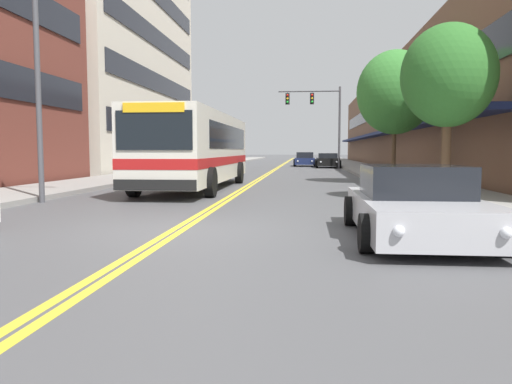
% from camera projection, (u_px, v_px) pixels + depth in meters
% --- Properties ---
extents(ground_plane, '(240.00, 240.00, 0.00)m').
position_uv_depth(ground_plane, '(279.00, 167.00, 46.45)').
color(ground_plane, '#4C4C4F').
extents(sidewalk_left, '(3.30, 106.00, 0.16)m').
position_uv_depth(sidewalk_left, '(204.00, 166.00, 47.15)').
color(sidewalk_left, gray).
rests_on(sidewalk_left, ground_plane).
extents(sidewalk_right, '(3.30, 106.00, 0.16)m').
position_uv_depth(sidewalk_right, '(357.00, 166.00, 45.73)').
color(sidewalk_right, gray).
rests_on(sidewalk_right, ground_plane).
extents(centre_line, '(0.34, 106.00, 0.01)m').
position_uv_depth(centre_line, '(279.00, 167.00, 46.44)').
color(centre_line, yellow).
rests_on(centre_line, ground_plane).
extents(storefront_row_right, '(9.10, 68.00, 8.59)m').
position_uv_depth(storefront_row_right, '(424.00, 120.00, 44.79)').
color(storefront_row_right, brown).
rests_on(storefront_row_right, ground_plane).
extents(city_bus, '(2.89, 11.56, 2.96)m').
position_uv_depth(city_bus, '(198.00, 147.00, 20.29)').
color(city_bus, silver).
rests_on(city_bus, ground_plane).
extents(car_charcoal_parked_left_near, '(2.02, 4.87, 1.19)m').
position_uv_depth(car_charcoal_parked_left_near, '(220.00, 163.00, 39.73)').
color(car_charcoal_parked_left_near, '#232328').
rests_on(car_charcoal_parked_left_near, ground_plane).
extents(car_slate_blue_parked_left_mid, '(2.12, 4.39, 1.18)m').
position_uv_depth(car_slate_blue_parked_left_mid, '(206.00, 165.00, 33.75)').
color(car_slate_blue_parked_left_mid, '#475675').
rests_on(car_slate_blue_parked_left_mid, ground_plane).
extents(car_silver_parked_right_foreground, '(2.21, 4.63, 1.28)m').
position_uv_depth(car_silver_parked_right_foreground, '(414.00, 205.00, 8.82)').
color(car_silver_parked_right_foreground, '#B7B7BC').
rests_on(car_silver_parked_right_foreground, ground_plane).
extents(car_black_parked_right_mid, '(2.19, 4.66, 1.28)m').
position_uv_depth(car_black_parked_right_mid, '(328.00, 161.00, 44.39)').
color(car_black_parked_right_mid, black).
rests_on(car_black_parked_right_mid, ground_plane).
extents(car_navy_moving_lead, '(2.13, 4.54, 1.34)m').
position_uv_depth(car_navy_moving_lead, '(305.00, 160.00, 48.22)').
color(car_navy_moving_lead, '#19234C').
rests_on(car_navy_moving_lead, ground_plane).
extents(traffic_signal_mast, '(5.15, 0.38, 6.75)m').
position_uv_depth(traffic_signal_mast, '(319.00, 111.00, 41.25)').
color(traffic_signal_mast, '#47474C').
rests_on(traffic_signal_mast, ground_plane).
extents(street_lamp_left_near, '(2.17, 0.28, 7.76)m').
position_uv_depth(street_lamp_left_near, '(46.00, 44.00, 14.35)').
color(street_lamp_left_near, '#47474C').
rests_on(street_lamp_left_near, ground_plane).
extents(street_tree_right_near, '(2.76, 2.76, 5.10)m').
position_uv_depth(street_tree_right_near, '(448.00, 76.00, 14.71)').
color(street_tree_right_near, brown).
rests_on(street_tree_right_near, sidewalk_right).
extents(street_tree_right_mid, '(3.49, 3.49, 5.95)m').
position_uv_depth(street_tree_right_mid, '(395.00, 92.00, 22.84)').
color(street_tree_right_mid, brown).
rests_on(street_tree_right_mid, sidewalk_right).
extents(fire_hydrant, '(0.28, 0.20, 0.81)m').
position_uv_depth(fire_hydrant, '(395.00, 175.00, 19.44)').
color(fire_hydrant, yellow).
rests_on(fire_hydrant, sidewalk_right).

